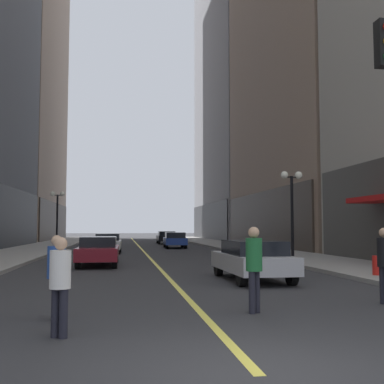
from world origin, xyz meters
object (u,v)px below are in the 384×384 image
Objects in this scene: street_lamp_left_far at (57,207)px; car_maroon at (99,250)px; car_white at (108,243)px; fire_hydrant_right at (377,268)px; car_blue at (175,240)px; car_silver at (252,259)px; street_lamp_right_mid at (292,196)px; pedestrian_in_blue_hoodie at (56,270)px; pedestrian_in_white_shirt at (60,279)px; pedestrian_in_green_parka at (254,262)px; car_black at (166,237)px.

car_maroon is at bearing -75.35° from street_lamp_left_far.
car_white is 19.92m from fire_hydrant_right.
car_blue is 25.22m from fire_hydrant_right.
street_lamp_right_mid is at bearing 59.12° from car_silver.
pedestrian_in_blue_hoodie is 2.01× the size of fire_hydrant_right.
car_maroon is 1.06× the size of street_lamp_right_mid.
pedestrian_in_white_shirt reaches higher than car_silver.
pedestrian_in_green_parka is (3.74, -12.74, 0.31)m from car_maroon.
pedestrian_in_blue_hoodie reaches higher than car_black.
car_blue is 0.94× the size of street_lamp_left_far.
pedestrian_in_white_shirt is at bearing -97.70° from car_black.
car_white is at bearing 98.88° from pedestrian_in_green_parka.
car_white is 18.37m from car_black.
fire_hydrant_right is at bearing 29.56° from pedestrian_in_blue_hoodie.
car_maroon is 1.06× the size of street_lamp_left_far.
car_blue is (5.51, 17.60, -0.00)m from car_maroon.
pedestrian_in_blue_hoodie is at bearing -90.97° from car_maroon.
fire_hydrant_right is (13.30, -21.60, -2.86)m from street_lamp_left_far.
car_white is 14.36m from street_lamp_right_mid.
street_lamp_left_far is at bearing 105.46° from pedestrian_in_green_parka.
pedestrian_in_green_parka is 4.04m from pedestrian_in_white_shirt.
car_silver is 1.02× the size of street_lamp_left_far.
car_silver and car_maroon have the same top height.
pedestrian_in_green_parka is at bearing -92.84° from car_black.
car_silver is 2.55× the size of pedestrian_in_green_parka.
car_black is at bearing 72.25° from car_white.
car_white is 6.16m from street_lamp_left_far.
car_silver is 5.65× the size of fire_hydrant_right.
pedestrian_in_white_shirt is at bearing -80.26° from pedestrian_in_blue_hoodie.
street_lamp_right_mid reaches higher than pedestrian_in_white_shirt.
fire_hydrant_right is at bearing -58.38° from street_lamp_left_far.
car_black is at bearing 82.30° from pedestrian_in_white_shirt.
fire_hydrant_right is (5.82, 5.45, -0.64)m from pedestrian_in_green_parka.
car_blue is 32.46m from pedestrian_in_white_shirt.
street_lamp_left_far is at bearing -125.22° from car_black.
pedestrian_in_green_parka is at bearing -113.85° from street_lamp_right_mid.
pedestrian_in_blue_hoodie is 3.96m from pedestrian_in_green_parka.
street_lamp_right_mid is 5.54× the size of fire_hydrant_right.
car_silver is at bearing 175.30° from fire_hydrant_right.
car_silver reaches higher than fire_hydrant_right.
car_blue is at bearing 80.31° from pedestrian_in_white_shirt.
pedestrian_in_green_parka is at bearing -81.12° from car_white.
street_lamp_left_far is at bearing 113.11° from car_silver.
street_lamp_left_far is (-9.49, -13.44, 2.54)m from car_black.
car_silver is at bearing -90.42° from car_blue.
car_blue is 5.18× the size of fire_hydrant_right.
car_maroon is 12.03m from fire_hydrant_right.
car_maroon is 18.45m from car_blue.
pedestrian_in_white_shirt is at bearing -125.36° from car_silver.
car_black is at bearing 96.21° from fire_hydrant_right.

